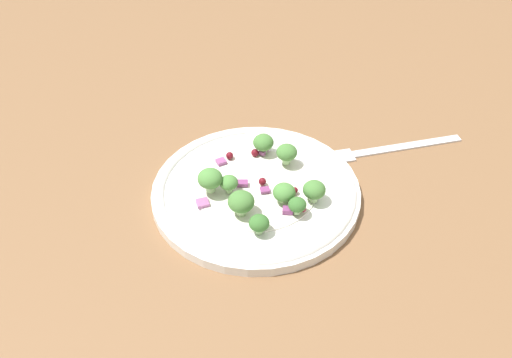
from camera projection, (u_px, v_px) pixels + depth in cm
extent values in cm
cube|color=brown|center=(286.00, 211.00, 67.63)|extent=(180.00, 180.00, 2.00)
cylinder|color=white|center=(256.00, 192.00, 67.65)|extent=(24.39, 24.39, 1.20)
torus|color=white|center=(256.00, 189.00, 67.25)|extent=(23.44, 23.44, 1.00)
cylinder|color=white|center=(256.00, 188.00, 67.18)|extent=(14.14, 14.14, 0.20)
cylinder|color=#ADD18E|center=(241.00, 210.00, 63.54)|extent=(1.10, 1.10, 1.10)
ellipsoid|color=#477A38|center=(241.00, 202.00, 62.66)|extent=(2.94, 2.94, 2.21)
cylinder|color=#8EB77A|center=(263.00, 150.00, 71.57)|extent=(0.96, 0.96, 0.96)
ellipsoid|color=#477A38|center=(263.00, 142.00, 70.81)|extent=(2.57, 2.57, 1.93)
cylinder|color=#9EC684|center=(259.00, 230.00, 61.66)|extent=(0.83, 0.83, 0.83)
ellipsoid|color=#386B2D|center=(259.00, 223.00, 61.00)|extent=(2.22, 2.22, 1.67)
cylinder|color=#9EC684|center=(211.00, 187.00, 65.85)|extent=(1.07, 1.07, 1.07)
ellipsoid|color=#4C843D|center=(210.00, 178.00, 65.00)|extent=(2.85, 2.85, 2.14)
cylinder|color=#9EC684|center=(286.00, 160.00, 69.80)|extent=(0.95, 0.95, 0.95)
ellipsoid|color=#477A38|center=(287.00, 152.00, 69.05)|extent=(2.53, 2.53, 1.90)
cylinder|color=#9EC684|center=(229.00, 189.00, 66.14)|extent=(0.79, 0.79, 0.79)
ellipsoid|color=#4C843D|center=(229.00, 183.00, 65.51)|extent=(2.12, 2.12, 1.59)
cylinder|color=#ADD18E|center=(284.00, 200.00, 65.08)|extent=(0.96, 0.96, 0.96)
ellipsoid|color=#4C843D|center=(284.00, 192.00, 64.31)|extent=(2.57, 2.57, 1.92)
cylinder|color=#9EC684|center=(294.00, 211.00, 63.42)|extent=(0.75, 0.75, 0.75)
ellipsoid|color=#386B2D|center=(294.00, 205.00, 62.82)|extent=(2.01, 2.01, 1.51)
cylinder|color=#ADD18E|center=(314.00, 197.00, 65.22)|extent=(0.97, 0.97, 0.97)
ellipsoid|color=#477A38|center=(314.00, 190.00, 64.45)|extent=(2.59, 2.59, 1.95)
sphere|color=maroon|center=(255.00, 153.00, 71.23)|extent=(0.96, 0.96, 0.96)
sphere|color=maroon|center=(262.00, 181.00, 67.01)|extent=(0.91, 0.91, 0.91)
sphere|color=maroon|center=(293.00, 188.00, 66.22)|extent=(0.73, 0.73, 0.73)
sphere|color=#4C0A14|center=(207.00, 185.00, 67.05)|extent=(0.85, 0.85, 0.85)
sphere|color=maroon|center=(230.00, 156.00, 70.75)|extent=(0.92, 0.92, 0.92)
sphere|color=maroon|center=(303.00, 209.00, 63.43)|extent=(0.78, 0.78, 0.78)
cube|color=#843D75|center=(288.00, 210.00, 63.70)|extent=(1.26, 1.41, 0.60)
cube|color=#A35B93|center=(203.00, 203.00, 64.83)|extent=(1.35, 1.41, 0.38)
cube|color=#934C84|center=(266.00, 150.00, 71.72)|extent=(1.43, 1.45, 0.51)
cube|color=#934C84|center=(221.00, 162.00, 70.28)|extent=(1.23, 1.25, 0.43)
cube|color=#843D75|center=(242.00, 183.00, 67.11)|extent=(1.25, 1.50, 0.44)
cube|color=#843D75|center=(265.00, 190.00, 66.31)|extent=(1.08, 1.22, 0.32)
cube|color=silver|center=(407.00, 145.00, 74.95)|extent=(2.45, 15.05, 0.50)
cube|color=silver|center=(340.00, 156.00, 73.30)|extent=(2.69, 3.79, 0.50)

